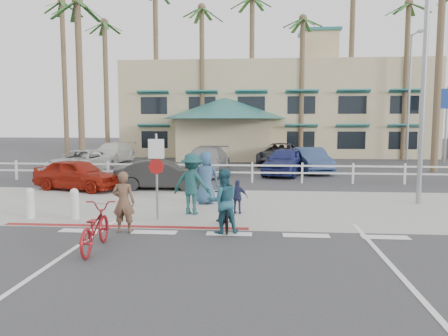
# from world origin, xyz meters

# --- Properties ---
(ground) EXTENTS (140.00, 140.00, 0.00)m
(ground) POSITION_xyz_m (0.00, 0.00, 0.00)
(ground) COLOR #333335
(bike_path) EXTENTS (12.00, 16.00, 0.01)m
(bike_path) POSITION_xyz_m (0.00, -2.00, 0.00)
(bike_path) COLOR #333335
(bike_path) RESTS_ON ground
(sidewalk_plaza) EXTENTS (22.00, 7.00, 0.01)m
(sidewalk_plaza) POSITION_xyz_m (0.00, 4.50, 0.01)
(sidewalk_plaza) COLOR gray
(sidewalk_plaza) RESTS_ON ground
(cross_street) EXTENTS (40.00, 5.00, 0.01)m
(cross_street) POSITION_xyz_m (0.00, 8.50, 0.00)
(cross_street) COLOR #333335
(cross_street) RESTS_ON ground
(parking_lot) EXTENTS (50.00, 16.00, 0.01)m
(parking_lot) POSITION_xyz_m (0.00, 18.00, 0.00)
(parking_lot) COLOR #333335
(parking_lot) RESTS_ON ground
(curb_red) EXTENTS (7.00, 0.25, 0.02)m
(curb_red) POSITION_xyz_m (-3.00, 1.20, 0.01)
(curb_red) COLOR maroon
(curb_red) RESTS_ON ground
(rail_fence) EXTENTS (29.40, 0.16, 1.00)m
(rail_fence) POSITION_xyz_m (0.50, 10.50, 0.50)
(rail_fence) COLOR silver
(rail_fence) RESTS_ON ground
(building) EXTENTS (28.00, 16.00, 11.30)m
(building) POSITION_xyz_m (2.00, 31.00, 5.65)
(building) COLOR #CCB88B
(building) RESTS_ON ground
(sign_post) EXTENTS (0.50, 0.10, 2.90)m
(sign_post) POSITION_xyz_m (-2.30, 2.20, 1.45)
(sign_post) COLOR gray
(sign_post) RESTS_ON ground
(bollard_0) EXTENTS (0.26, 0.26, 0.95)m
(bollard_0) POSITION_xyz_m (-4.80, 2.00, 0.47)
(bollard_0) COLOR silver
(bollard_0) RESTS_ON ground
(bollard_1) EXTENTS (0.26, 0.26, 0.95)m
(bollard_1) POSITION_xyz_m (-6.20, 2.00, 0.47)
(bollard_1) COLOR silver
(bollard_1) RESTS_ON ground
(streetlight_0) EXTENTS (0.60, 2.00, 9.00)m
(streetlight_0) POSITION_xyz_m (6.50, 5.50, 4.50)
(streetlight_0) COLOR gray
(streetlight_0) RESTS_ON ground
(streetlight_1) EXTENTS (0.60, 2.00, 9.50)m
(streetlight_1) POSITION_xyz_m (12.00, 24.00, 4.75)
(streetlight_1) COLOR gray
(streetlight_1) RESTS_ON ground
(info_sign) EXTENTS (1.20, 0.16, 5.60)m
(info_sign) POSITION_xyz_m (14.00, 22.00, 2.80)
(info_sign) COLOR navy
(info_sign) RESTS_ON ground
(palm_0) EXTENTS (4.00, 4.00, 15.00)m
(palm_0) POSITION_xyz_m (-16.00, 26.00, 7.50)
(palm_0) COLOR #245520
(palm_0) RESTS_ON ground
(palm_1) EXTENTS (4.00, 4.00, 13.00)m
(palm_1) POSITION_xyz_m (-12.00, 25.00, 6.50)
(palm_1) COLOR #245520
(palm_1) RESTS_ON ground
(palm_2) EXTENTS (4.00, 4.00, 16.00)m
(palm_2) POSITION_xyz_m (-8.00, 26.00, 8.00)
(palm_2) COLOR #245520
(palm_2) RESTS_ON ground
(palm_3) EXTENTS (4.00, 4.00, 14.00)m
(palm_3) POSITION_xyz_m (-4.00, 25.00, 7.00)
(palm_3) COLOR #245520
(palm_3) RESTS_ON ground
(palm_4) EXTENTS (4.00, 4.00, 15.00)m
(palm_4) POSITION_xyz_m (0.00, 26.00, 7.50)
(palm_4) COLOR #245520
(palm_4) RESTS_ON ground
(palm_5) EXTENTS (4.00, 4.00, 13.00)m
(palm_5) POSITION_xyz_m (4.00, 25.00, 6.50)
(palm_5) COLOR #245520
(palm_5) RESTS_ON ground
(palm_6) EXTENTS (4.00, 4.00, 17.00)m
(palm_6) POSITION_xyz_m (8.00, 26.00, 8.50)
(palm_6) COLOR #245520
(palm_6) RESTS_ON ground
(palm_7) EXTENTS (4.00, 4.00, 14.00)m
(palm_7) POSITION_xyz_m (12.00, 25.00, 7.00)
(palm_7) COLOR #245520
(palm_7) RESTS_ON ground
(palm_10) EXTENTS (4.00, 4.00, 12.00)m
(palm_10) POSITION_xyz_m (-10.00, 15.00, 6.00)
(palm_10) COLOR #245520
(palm_10) RESTS_ON ground
(palm_11) EXTENTS (4.00, 4.00, 14.00)m
(palm_11) POSITION_xyz_m (11.00, 16.00, 7.00)
(palm_11) COLOR #245520
(palm_11) RESTS_ON ground
(bike_red) EXTENTS (0.86, 2.06, 1.06)m
(bike_red) POSITION_xyz_m (-2.98, -1.06, 0.53)
(bike_red) COLOR maroon
(bike_red) RESTS_ON ground
(rider_red) EXTENTS (0.61, 0.40, 1.65)m
(rider_red) POSITION_xyz_m (-2.81, 0.55, 0.83)
(rider_red) COLOR brown
(rider_red) RESTS_ON ground
(bike_black) EXTENTS (0.79, 1.87, 1.09)m
(bike_black) POSITION_xyz_m (-0.15, 1.08, 0.55)
(bike_black) COLOR black
(bike_black) RESTS_ON ground
(rider_black) EXTENTS (0.98, 0.85, 1.72)m
(rider_black) POSITION_xyz_m (-0.17, 0.73, 0.86)
(rider_black) COLOR #215263
(rider_black) RESTS_ON ground
(pedestrian_a) EXTENTS (1.40, 0.99, 1.96)m
(pedestrian_a) POSITION_xyz_m (-1.36, 3.03, 0.98)
(pedestrian_a) COLOR #184546
(pedestrian_a) RESTS_ON ground
(pedestrian_child) EXTENTS (0.67, 0.32, 1.10)m
(pedestrian_child) POSITION_xyz_m (0.09, 3.19, 0.55)
(pedestrian_child) COLOR navy
(pedestrian_child) RESTS_ON ground
(pedestrian_b) EXTENTS (1.07, 0.86, 1.91)m
(pedestrian_b) POSITION_xyz_m (-1.16, 4.82, 0.95)
(pedestrian_b) COLOR #2E4E72
(pedestrian_b) RESTS_ON ground
(car_white_sedan) EXTENTS (4.00, 1.63, 1.29)m
(car_white_sedan) POSITION_xyz_m (-3.53, 8.08, 0.64)
(car_white_sedan) COLOR black
(car_white_sedan) RESTS_ON ground
(car_red_compact) EXTENTS (4.29, 2.73, 1.36)m
(car_red_compact) POSITION_xyz_m (-7.11, 7.58, 0.68)
(car_red_compact) COLOR maroon
(car_red_compact) RESTS_ON ground
(lot_car_0) EXTENTS (2.71, 5.12, 1.37)m
(lot_car_0) POSITION_xyz_m (-9.38, 13.23, 0.69)
(lot_car_0) COLOR beige
(lot_car_0) RESTS_ON ground
(lot_car_1) EXTENTS (2.55, 5.50, 1.55)m
(lot_car_1) POSITION_xyz_m (-2.25, 13.56, 0.78)
(lot_car_1) COLOR gray
(lot_car_1) RESTS_ON ground
(lot_car_2) EXTENTS (3.06, 4.89, 1.55)m
(lot_car_2) POSITION_xyz_m (2.17, 13.88, 0.78)
(lot_car_2) COLOR navy
(lot_car_2) RESTS_ON ground
(lot_car_3) EXTENTS (2.38, 4.65, 1.46)m
(lot_car_3) POSITION_xyz_m (3.69, 15.09, 0.73)
(lot_car_3) COLOR navy
(lot_car_3) RESTS_ON ground
(lot_car_4) EXTENTS (2.49, 5.19, 1.46)m
(lot_car_4) POSITION_xyz_m (-9.96, 20.20, 0.73)
(lot_car_4) COLOR silver
(lot_car_4) RESTS_ON ground
(lot_car_5) EXTENTS (3.57, 5.88, 1.52)m
(lot_car_5) POSITION_xyz_m (2.11, 18.95, 0.76)
(lot_car_5) COLOR #2A2A32
(lot_car_5) RESTS_ON ground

